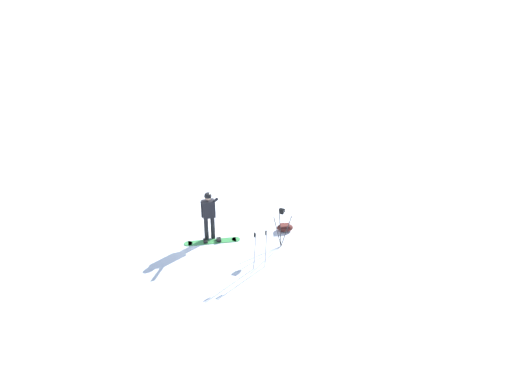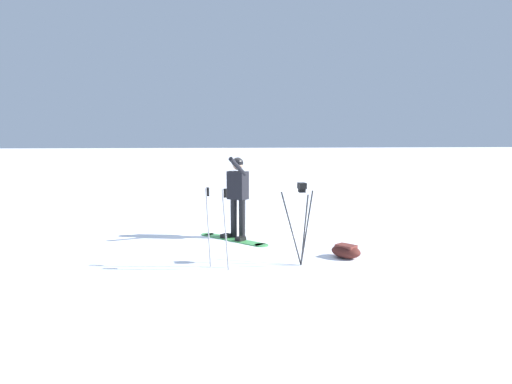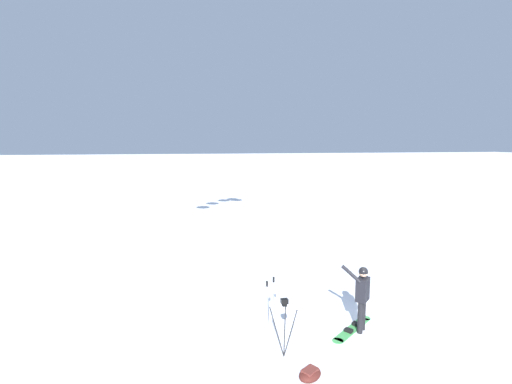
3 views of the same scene
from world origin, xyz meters
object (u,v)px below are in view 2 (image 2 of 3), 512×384
Objects in this scene: snowboarder at (238,189)px; camera_tripod at (301,207)px; gear_bag_large at (346,251)px; ski_poles at (217,217)px; snowboard at (233,239)px.

camera_tripod is at bearing 107.00° from snowboarder.
gear_bag_large is at bearing -162.50° from camera_tripod.
camera_tripod is 1.05× the size of ski_poles.
camera_tripod is at bearing 17.50° from gear_bag_large.
snowboarder is at bearing -73.00° from camera_tripod.
snowboard is 2.32m from ski_poles.
gear_bag_large is (-1.76, 1.82, 0.10)m from snowboard.
snowboard is 2.26× the size of gear_bag_large.
snowboarder is at bearing -50.74° from gear_bag_large.
gear_bag_large is 1.30m from camera_tripod.
snowboard is 1.10× the size of camera_tripod.
snowboarder is 2.37m from ski_poles.
camera_tripod reaches higher than ski_poles.
ski_poles is (1.40, -0.03, -0.13)m from camera_tripod.
gear_bag_large is at bearing -173.52° from ski_poles.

